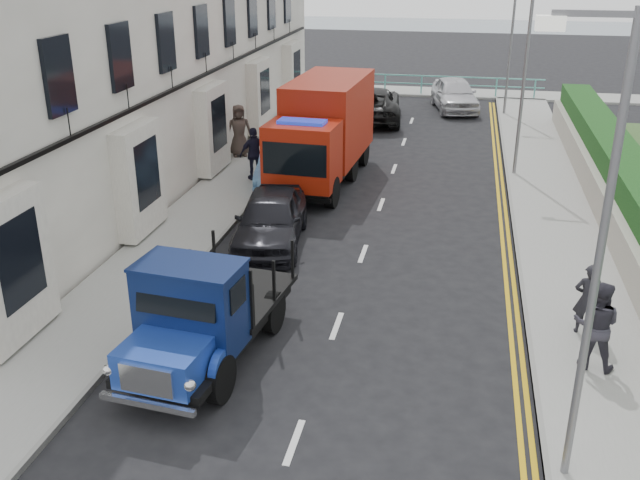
% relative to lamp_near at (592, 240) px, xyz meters
% --- Properties ---
extents(ground, '(120.00, 120.00, 0.00)m').
position_rel_lamp_near_xyz_m(ground, '(-4.18, 2.00, -4.00)').
color(ground, black).
rests_on(ground, ground).
extents(pavement_west, '(2.40, 38.00, 0.12)m').
position_rel_lamp_near_xyz_m(pavement_west, '(-9.38, 11.00, -3.94)').
color(pavement_west, gray).
rests_on(pavement_west, ground).
extents(pavement_east, '(2.60, 38.00, 0.12)m').
position_rel_lamp_near_xyz_m(pavement_east, '(1.12, 11.00, -3.94)').
color(pavement_east, gray).
rests_on(pavement_east, ground).
extents(promenade, '(30.00, 2.50, 0.12)m').
position_rel_lamp_near_xyz_m(promenade, '(-4.18, 31.00, -3.94)').
color(promenade, gray).
rests_on(promenade, ground).
extents(sea_plane, '(120.00, 120.00, 0.00)m').
position_rel_lamp_near_xyz_m(sea_plane, '(-4.18, 62.00, -4.00)').
color(sea_plane, slate).
rests_on(sea_plane, ground).
extents(garden_east, '(1.45, 28.00, 1.75)m').
position_rel_lamp_near_xyz_m(garden_east, '(3.03, 11.00, -3.10)').
color(garden_east, '#B2AD9E').
rests_on(garden_east, ground).
extents(seafront_railing, '(13.00, 0.08, 1.11)m').
position_rel_lamp_near_xyz_m(seafront_railing, '(-4.18, 30.20, -3.42)').
color(seafront_railing, '#59B2A5').
rests_on(seafront_railing, ground).
extents(lamp_near, '(1.23, 0.18, 7.00)m').
position_rel_lamp_near_xyz_m(lamp_near, '(0.00, 0.00, 0.00)').
color(lamp_near, slate).
rests_on(lamp_near, ground).
extents(lamp_mid, '(1.23, 0.18, 7.00)m').
position_rel_lamp_near_xyz_m(lamp_mid, '(0.00, 16.00, 0.00)').
color(lamp_mid, slate).
rests_on(lamp_mid, ground).
extents(lamp_far, '(1.23, 0.18, 7.00)m').
position_rel_lamp_near_xyz_m(lamp_far, '(0.00, 26.00, 0.00)').
color(lamp_far, slate).
rests_on(lamp_far, ground).
extents(bedford_lorry, '(2.39, 5.00, 2.29)m').
position_rel_lamp_near_xyz_m(bedford_lorry, '(-6.49, 1.79, -2.94)').
color(bedford_lorry, black).
rests_on(bedford_lorry, ground).
extents(red_lorry, '(2.62, 6.71, 3.45)m').
position_rel_lamp_near_xyz_m(red_lorry, '(-6.47, 14.14, -2.16)').
color(red_lorry, black).
rests_on(red_lorry, ground).
extents(parked_car_front, '(2.28, 4.55, 1.49)m').
position_rel_lamp_near_xyz_m(parked_car_front, '(-6.78, 8.16, -3.25)').
color(parked_car_front, black).
rests_on(parked_car_front, ground).
extents(parked_car_mid, '(1.92, 4.31, 1.37)m').
position_rel_lamp_near_xyz_m(parked_car_mid, '(-7.78, 13.54, -3.31)').
color(parked_car_mid, '#6298D2').
rests_on(parked_car_mid, ground).
extents(parked_car_rear, '(2.60, 5.33, 1.49)m').
position_rel_lamp_near_xyz_m(parked_car_rear, '(-7.34, 15.60, -3.25)').
color(parked_car_rear, '#AFAEB3').
rests_on(parked_car_rear, ground).
extents(seafront_car_left, '(3.20, 5.84, 1.55)m').
position_rel_lamp_near_xyz_m(seafront_car_left, '(-6.05, 23.77, -3.22)').
color(seafront_car_left, black).
rests_on(seafront_car_left, ground).
extents(seafront_car_right, '(2.81, 4.98, 1.60)m').
position_rel_lamp_near_xyz_m(seafront_car_right, '(-2.31, 26.81, -3.20)').
color(seafront_car_right, silver).
rests_on(seafront_car_right, ground).
extents(pedestrian_east_near, '(0.57, 0.37, 1.55)m').
position_rel_lamp_near_xyz_m(pedestrian_east_near, '(0.98, 4.57, -3.10)').
color(pedestrian_east_near, black).
rests_on(pedestrian_east_near, pavement_east).
extents(pedestrian_east_far, '(0.99, 0.85, 1.79)m').
position_rel_lamp_near_xyz_m(pedestrian_east_far, '(0.94, 3.23, -2.98)').
color(pedestrian_east_far, '#302E38').
rests_on(pedestrian_east_far, pavement_east).
extents(pedestrian_west_near, '(1.12, 0.99, 1.82)m').
position_rel_lamp_near_xyz_m(pedestrian_west_near, '(-8.75, 13.44, -2.97)').
color(pedestrian_west_near, black).
rests_on(pedestrian_west_near, pavement_west).
extents(pedestrian_west_far, '(1.14, 0.98, 1.98)m').
position_rel_lamp_near_xyz_m(pedestrian_west_far, '(-10.18, 16.20, -2.89)').
color(pedestrian_west_far, '#40342E').
rests_on(pedestrian_west_far, pavement_west).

